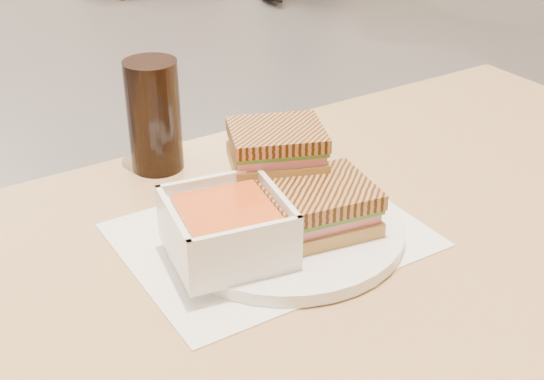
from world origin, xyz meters
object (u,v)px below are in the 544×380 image
soup_bowl (227,230)px  cola_glass (154,116)px  plate (285,228)px  panini_lower (318,207)px  main_table (357,298)px

soup_bowl → cola_glass: 0.28m
plate → soup_bowl: 0.10m
panini_lower → cola_glass: bearing=108.0°
plate → soup_bowl: soup_bowl is taller
panini_lower → cola_glass: (-0.09, 0.28, 0.04)m
plate → panini_lower: 0.05m
main_table → panini_lower: 0.17m
plate → panini_lower: bearing=-43.9°
soup_bowl → panini_lower: (0.12, -0.01, -0.00)m
main_table → cola_glass: size_ratio=7.43×
cola_glass → main_table: bearing=-61.5°
main_table → plate: size_ratio=4.06×
main_table → panini_lower: (-0.07, 0.01, 0.16)m
plate → soup_bowl: size_ratio=2.00×
soup_bowl → panini_lower: soup_bowl is taller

